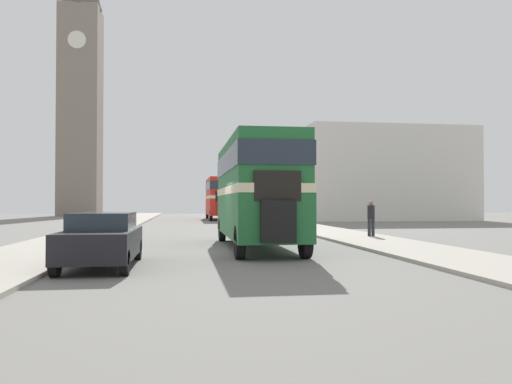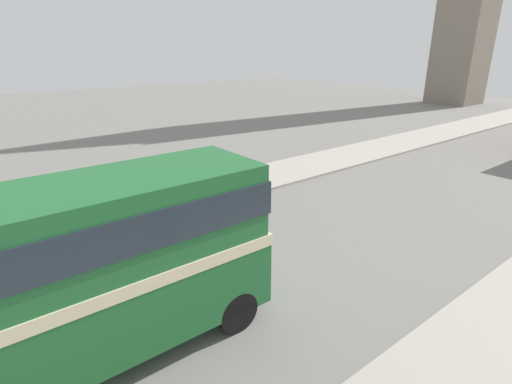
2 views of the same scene
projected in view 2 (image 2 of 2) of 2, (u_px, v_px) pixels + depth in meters
The scene contains 1 object.
double_decker_bus at pixel (50, 275), 7.71m from camera, with size 2.43×9.40×4.11m.
Camera 2 is at (8.86, 0.25, 6.61)m, focal length 28.00 mm.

